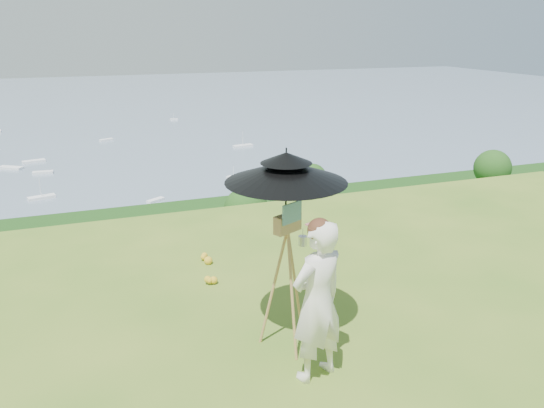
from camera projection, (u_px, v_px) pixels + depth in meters
name	position (u px, v px, depth m)	size (l,w,h in m)	color
shoreline_tier	(126.00, 292.00, 82.88)	(170.00, 28.00, 8.00)	#686053
bay_water	(91.00, 118.00, 229.59)	(700.00, 700.00, 0.00)	slate
slope_trees	(149.00, 280.00, 40.51)	(110.00, 50.00, 6.00)	#1C4B16
harbor_town	(122.00, 254.00, 80.82)	(110.00, 22.00, 5.00)	silver
moored_boats	(55.00, 161.00, 154.93)	(140.00, 140.00, 0.70)	white
painter	(317.00, 302.00, 5.11)	(0.61, 0.40, 1.68)	white
field_easel	(287.00, 276.00, 5.63)	(0.64, 0.64, 1.68)	#AC8E48
sun_umbrella	(286.00, 189.00, 5.34)	(1.24, 1.24, 0.85)	black
painter_cap	(320.00, 225.00, 4.86)	(0.22, 0.26, 0.10)	#CD7170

